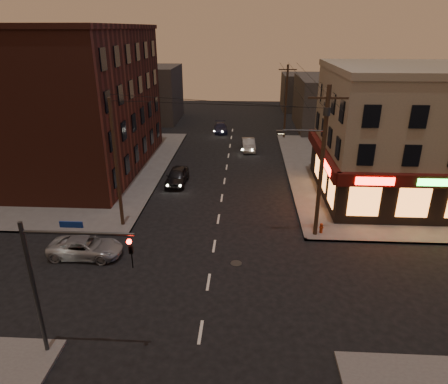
# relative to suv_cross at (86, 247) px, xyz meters

# --- Properties ---
(ground) EXTENTS (120.00, 120.00, 0.00)m
(ground) POSITION_rel_suv_cross_xyz_m (7.87, -2.32, -0.63)
(ground) COLOR black
(ground) RESTS_ON ground
(sidewalk_ne) EXTENTS (24.00, 28.00, 0.15)m
(sidewalk_ne) POSITION_rel_suv_cross_xyz_m (25.87, 16.68, -0.55)
(sidewalk_ne) COLOR #514F4C
(sidewalk_ne) RESTS_ON ground
(sidewalk_nw) EXTENTS (24.00, 28.00, 0.15)m
(sidewalk_nw) POSITION_rel_suv_cross_xyz_m (-10.13, 16.68, -0.55)
(sidewalk_nw) COLOR #514F4C
(sidewalk_nw) RESTS_ON ground
(pizza_building) EXTENTS (15.85, 12.85, 10.50)m
(pizza_building) POSITION_rel_suv_cross_xyz_m (23.80, 11.11, 4.72)
(pizza_building) COLOR gray
(pizza_building) RESTS_ON sidewalk_ne
(brick_apartment) EXTENTS (12.00, 20.00, 13.00)m
(brick_apartment) POSITION_rel_suv_cross_xyz_m (-6.63, 16.68, 6.02)
(brick_apartment) COLOR #4B2118
(brick_apartment) RESTS_ON sidewalk_nw
(bg_building_ne_a) EXTENTS (10.00, 12.00, 7.00)m
(bg_building_ne_a) POSITION_rel_suv_cross_xyz_m (21.87, 35.68, 2.87)
(bg_building_ne_a) COLOR #3F3D3A
(bg_building_ne_a) RESTS_ON ground
(bg_building_nw) EXTENTS (9.00, 10.00, 8.00)m
(bg_building_nw) POSITION_rel_suv_cross_xyz_m (-5.13, 39.68, 3.37)
(bg_building_nw) COLOR #3F3D3A
(bg_building_nw) RESTS_ON ground
(bg_building_ne_b) EXTENTS (8.00, 8.00, 6.00)m
(bg_building_ne_b) POSITION_rel_suv_cross_xyz_m (19.87, 49.68, 2.37)
(bg_building_ne_b) COLOR #3F3D3A
(bg_building_ne_b) RESTS_ON ground
(utility_pole_main) EXTENTS (4.20, 0.44, 10.00)m
(utility_pole_main) POSITION_rel_suv_cross_xyz_m (14.56, 3.48, 5.13)
(utility_pole_main) COLOR #382619
(utility_pole_main) RESTS_ON sidewalk_ne
(utility_pole_far) EXTENTS (0.26, 0.26, 9.00)m
(utility_pole_far) POSITION_rel_suv_cross_xyz_m (14.67, 29.68, 4.02)
(utility_pole_far) COLOR #382619
(utility_pole_far) RESTS_ON sidewalk_ne
(utility_pole_west) EXTENTS (0.24, 0.24, 9.00)m
(utility_pole_west) POSITION_rel_suv_cross_xyz_m (1.07, 4.18, 4.02)
(utility_pole_west) COLOR #382619
(utility_pole_west) RESTS_ON sidewalk_nw
(traffic_signal) EXTENTS (4.49, 0.32, 6.47)m
(traffic_signal) POSITION_rel_suv_cross_xyz_m (2.31, -7.92, 3.53)
(traffic_signal) COLOR #333538
(traffic_signal) RESTS_ON ground
(suv_cross) EXTENTS (4.55, 2.18, 1.25)m
(suv_cross) POSITION_rel_suv_cross_xyz_m (0.00, 0.00, 0.00)
(suv_cross) COLOR gray
(suv_cross) RESTS_ON ground
(sedan_near) EXTENTS (1.85, 4.36, 1.47)m
(sedan_near) POSITION_rel_suv_cross_xyz_m (3.60, 12.77, 0.11)
(sedan_near) COLOR black
(sedan_near) RESTS_ON ground
(sedan_mid) EXTENTS (1.72, 4.21, 1.36)m
(sedan_mid) POSITION_rel_suv_cross_xyz_m (10.09, 23.94, 0.05)
(sedan_mid) COLOR slate
(sedan_mid) RESTS_ON ground
(sedan_far) EXTENTS (2.14, 4.42, 1.24)m
(sedan_far) POSITION_rel_suv_cross_xyz_m (6.31, 32.33, -0.01)
(sedan_far) COLOR #1A1D35
(sedan_far) RESTS_ON ground
(fire_hydrant) EXTENTS (0.33, 0.33, 0.73)m
(fire_hydrant) POSITION_rel_suv_cross_xyz_m (15.10, 3.68, -0.08)
(fire_hydrant) COLOR maroon
(fire_hydrant) RESTS_ON sidewalk_ne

